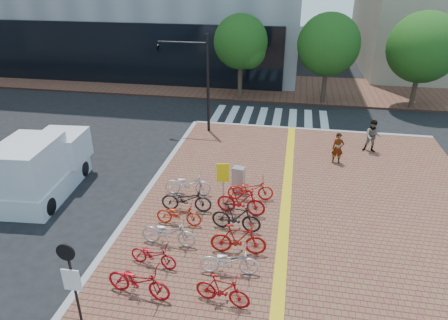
% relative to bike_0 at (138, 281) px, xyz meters
% --- Properties ---
extents(ground, '(120.00, 120.00, 0.00)m').
position_rel_bike_0_xyz_m(ground, '(2.05, 2.62, -0.68)').
color(ground, black).
rests_on(ground, ground).
extents(kerb_north, '(14.00, 0.25, 0.15)m').
position_rel_bike_0_xyz_m(kerb_north, '(5.05, 14.62, -0.60)').
color(kerb_north, gray).
rests_on(kerb_north, ground).
extents(far_sidewalk, '(70.00, 8.00, 0.15)m').
position_rel_bike_0_xyz_m(far_sidewalk, '(2.05, 23.62, -0.60)').
color(far_sidewalk, brown).
rests_on(far_sidewalk, ground).
extents(crosswalk, '(7.50, 4.00, 0.01)m').
position_rel_bike_0_xyz_m(crosswalk, '(2.55, 16.62, -0.67)').
color(crosswalk, silver).
rests_on(crosswalk, ground).
extents(street_trees, '(16.20, 4.60, 6.35)m').
position_rel_bike_0_xyz_m(street_trees, '(7.09, 20.07, 3.42)').
color(street_trees, '#38281E').
rests_on(street_trees, far_sidewalk).
extents(bike_0, '(2.08, 0.96, 1.05)m').
position_rel_bike_0_xyz_m(bike_0, '(0.00, 0.00, 0.00)').
color(bike_0, '#A70B14').
rests_on(bike_0, sidewalk).
extents(bike_1, '(1.69, 0.81, 0.85)m').
position_rel_bike_0_xyz_m(bike_1, '(-0.02, 1.31, -0.10)').
color(bike_1, '#AB0C17').
rests_on(bike_1, sidewalk).
extents(bike_2, '(1.98, 0.74, 1.03)m').
position_rel_bike_0_xyz_m(bike_2, '(0.14, 2.44, -0.01)').
color(bike_2, '#B5B6BA').
rests_on(bike_2, sidewalk).
extents(bike_3, '(1.73, 0.61, 0.91)m').
position_rel_bike_0_xyz_m(bike_3, '(0.15, 3.68, -0.07)').
color(bike_3, red).
rests_on(bike_3, sidewalk).
extents(bike_4, '(2.04, 0.82, 1.05)m').
position_rel_bike_0_xyz_m(bike_4, '(0.18, 4.65, -0.00)').
color(bike_4, black).
rests_on(bike_4, sidewalk).
extents(bike_5, '(2.03, 0.87, 1.03)m').
position_rel_bike_0_xyz_m(bike_5, '(-0.10, 5.87, -0.01)').
color(bike_5, silver).
rests_on(bike_5, sidewalk).
extents(bike_6, '(1.70, 0.74, 0.99)m').
position_rel_bike_0_xyz_m(bike_6, '(2.47, 0.10, -0.03)').
color(bike_6, '#9E0B0F').
rests_on(bike_6, sidewalk).
extents(bike_7, '(1.93, 0.84, 0.98)m').
position_rel_bike_0_xyz_m(bike_7, '(2.45, 1.39, -0.03)').
color(bike_7, silver).
rests_on(bike_7, sidewalk).
extents(bike_8, '(1.92, 0.64, 1.14)m').
position_rel_bike_0_xyz_m(bike_8, '(2.58, 2.41, 0.04)').
color(bike_8, '#A0100B').
rests_on(bike_8, sidewalk).
extents(bike_9, '(1.89, 0.69, 1.11)m').
position_rel_bike_0_xyz_m(bike_9, '(2.31, 3.71, 0.03)').
color(bike_9, black).
rests_on(bike_9, sidewalk).
extents(bike_10, '(1.97, 0.72, 1.16)m').
position_rel_bike_0_xyz_m(bike_10, '(2.33, 4.79, 0.05)').
color(bike_10, '#AA0C10').
rests_on(bike_10, sidewalk).
extents(bike_11, '(1.96, 0.90, 0.99)m').
position_rel_bike_0_xyz_m(bike_11, '(2.56, 5.95, -0.03)').
color(bike_11, red).
rests_on(bike_11, sidewalk).
extents(pedestrian_a, '(0.57, 0.39, 1.55)m').
position_rel_bike_0_xyz_m(pedestrian_a, '(6.33, 10.18, 0.25)').
color(pedestrian_a, gray).
rests_on(pedestrian_a, sidewalk).
extents(pedestrian_b, '(0.92, 0.76, 1.73)m').
position_rel_bike_0_xyz_m(pedestrian_b, '(8.20, 11.87, 0.34)').
color(pedestrian_b, '#4E5463').
rests_on(pedestrian_b, sidewalk).
extents(utility_box, '(0.57, 0.46, 1.11)m').
position_rel_bike_0_xyz_m(utility_box, '(1.97, 6.58, 0.03)').
color(utility_box, '#ABAAAF').
rests_on(utility_box, sidewalk).
extents(yellow_sign, '(0.49, 0.17, 1.83)m').
position_rel_bike_0_xyz_m(yellow_sign, '(1.51, 5.41, 0.74)').
color(yellow_sign, '#B7B7BC').
rests_on(yellow_sign, sidewalk).
extents(notice_sign, '(0.50, 0.11, 2.68)m').
position_rel_bike_0_xyz_m(notice_sign, '(-1.19, -1.30, 1.16)').
color(notice_sign, black).
rests_on(notice_sign, sidewalk).
extents(traffic_light_pole, '(2.99, 1.15, 5.56)m').
position_rel_bike_0_xyz_m(traffic_light_pole, '(-2.09, 13.25, 3.31)').
color(traffic_light_pole, black).
rests_on(traffic_light_pole, sidewalk).
extents(box_truck, '(2.38, 4.77, 2.67)m').
position_rel_bike_0_xyz_m(box_truck, '(-6.18, 5.10, 0.58)').
color(box_truck, silver).
rests_on(box_truck, ground).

